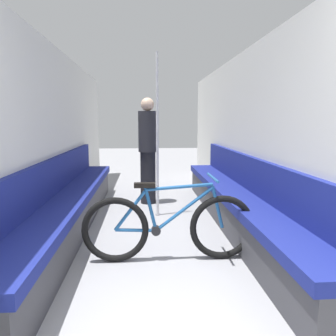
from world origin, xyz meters
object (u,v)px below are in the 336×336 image
bench_seat_row_left (69,207)px  bench_seat_row_right (237,204)px  passenger_standing (148,150)px  grab_pole_near (157,138)px  bicycle (169,227)px

bench_seat_row_left → bench_seat_row_right: size_ratio=1.00×
bench_seat_row_left → passenger_standing: 1.76m
bench_seat_row_left → passenger_standing: bearing=54.1°
bench_seat_row_right → passenger_standing: size_ratio=2.74×
grab_pole_near → bicycle: bearing=-88.3°
bench_seat_row_left → passenger_standing: (0.98, 1.35, 0.58)m
bench_seat_row_left → grab_pole_near: grab_pole_near is taller
passenger_standing → bench_seat_row_left: bearing=163.5°
bench_seat_row_left → passenger_standing: passenger_standing is taller
bicycle → passenger_standing: (-0.17, 2.26, 0.54)m
bench_seat_row_left → passenger_standing: size_ratio=2.74×
bench_seat_row_right → grab_pole_near: grab_pole_near is taller
passenger_standing → grab_pole_near: bearing=-150.7°
bench_seat_row_left → grab_pole_near: bearing=29.9°
grab_pole_near → bench_seat_row_right: bearing=-33.1°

